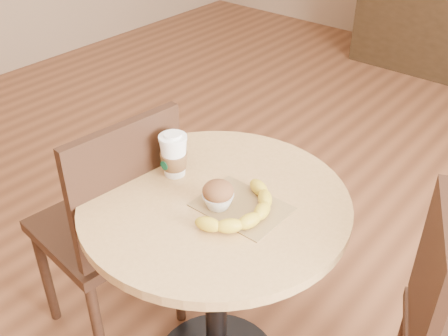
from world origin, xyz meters
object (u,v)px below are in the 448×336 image
(chair_left, at_px, (113,224))
(muffin, at_px, (218,195))
(coffee_cup, at_px, (174,156))
(banana, at_px, (245,210))
(cafe_table, at_px, (215,251))

(chair_left, relative_size, muffin, 10.71)
(coffee_cup, height_order, banana, coffee_cup)
(banana, bearing_deg, cafe_table, -179.92)
(cafe_table, height_order, muffin, muffin)
(cafe_table, relative_size, chair_left, 0.81)
(chair_left, relative_size, banana, 3.29)
(chair_left, height_order, banana, chair_left)
(coffee_cup, height_order, muffin, coffee_cup)
(coffee_cup, xyz_separation_m, banana, (0.28, -0.03, -0.04))
(cafe_table, distance_m, banana, 0.25)
(banana, bearing_deg, coffee_cup, -179.68)
(muffin, bearing_deg, banana, 8.49)
(muffin, distance_m, banana, 0.08)
(chair_left, height_order, muffin, chair_left)
(muffin, relative_size, banana, 0.31)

